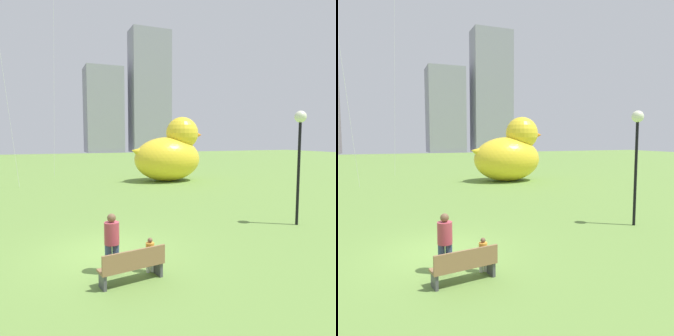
{
  "view_description": "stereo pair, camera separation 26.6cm",
  "coord_description": "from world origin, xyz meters",
  "views": [
    {
      "loc": [
        -1.99,
        -10.21,
        3.72
      ],
      "look_at": [
        4.79,
        6.73,
        2.02
      ],
      "focal_mm": 34.81,
      "sensor_mm": 36.0,
      "label": 1
    },
    {
      "loc": [
        -1.74,
        -10.31,
        3.72
      ],
      "look_at": [
        4.79,
        6.73,
        2.02
      ],
      "focal_mm": 34.81,
      "sensor_mm": 36.0,
      "label": 2
    }
  ],
  "objects": [
    {
      "name": "ground_plane",
      "position": [
        0.0,
        0.0,
        0.0
      ],
      "size": [
        140.0,
        140.0,
        0.0
      ],
      "primitive_type": "plane",
      "color": "olive"
    },
    {
      "name": "park_bench",
      "position": [
        0.17,
        -2.4,
        0.48
      ],
      "size": [
        1.79,
        0.74,
        0.9
      ],
      "color": "olive",
      "rests_on": "ground"
    },
    {
      "name": "person_adult",
      "position": [
        -0.19,
        -1.59,
        0.92
      ],
      "size": [
        0.41,
        0.41,
        1.67
      ],
      "color": "#38476B",
      "rests_on": "ground"
    },
    {
      "name": "person_child",
      "position": [
        0.8,
        -1.91,
        0.54
      ],
      "size": [
        0.24,
        0.24,
        0.97
      ],
      "color": "silver",
      "rests_on": "ground"
    },
    {
      "name": "giant_inflatable_duck",
      "position": [
        8.59,
        15.78,
        2.35
      ],
      "size": [
        6.66,
        4.27,
        5.52
      ],
      "color": "yellow",
      "rests_on": "ground"
    },
    {
      "name": "lamppost",
      "position": [
        8.23,
        0.44,
        3.76
      ],
      "size": [
        0.49,
        0.49,
        4.84
      ],
      "color": "black",
      "rests_on": "ground"
    }
  ]
}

